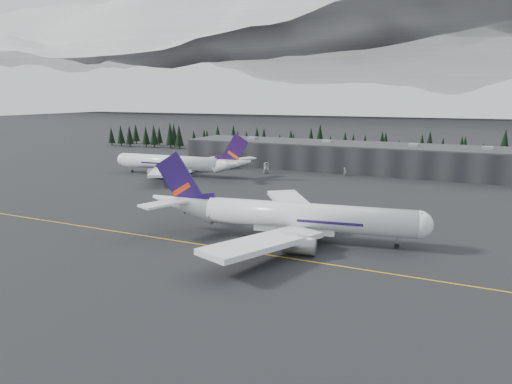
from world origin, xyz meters
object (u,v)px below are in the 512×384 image
at_px(gse_vehicle_a, 266,172).
at_px(gse_vehicle_b, 345,174).
at_px(terminal, 347,156).
at_px(jet_parked, 180,163).
at_px(jet_main, 283,216).

bearing_deg(gse_vehicle_a, gse_vehicle_b, -9.91).
relative_size(terminal, gse_vehicle_a, 30.85).
distance_m(jet_parked, gse_vehicle_a, 38.90).
bearing_deg(jet_parked, terminal, -146.08).
bearing_deg(jet_main, gse_vehicle_a, 107.14).
bearing_deg(gse_vehicle_b, jet_parked, -77.69).
height_order(terminal, gse_vehicle_b, terminal).
bearing_deg(gse_vehicle_a, jet_main, -89.36).
relative_size(terminal, jet_main, 2.27).
bearing_deg(jet_main, gse_vehicle_b, 86.07).
height_order(jet_parked, gse_vehicle_b, jet_parked).
xyz_separation_m(terminal, jet_main, (11.67, -114.33, -0.42)).
relative_size(jet_main, gse_vehicle_b, 18.57).
height_order(terminal, jet_parked, jet_parked).
relative_size(jet_main, gse_vehicle_a, 13.60).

